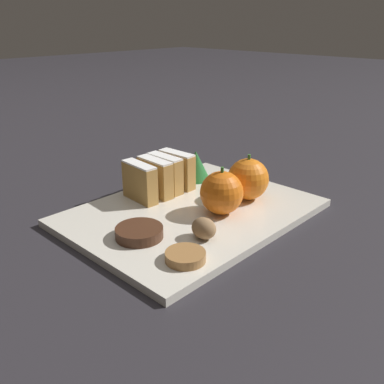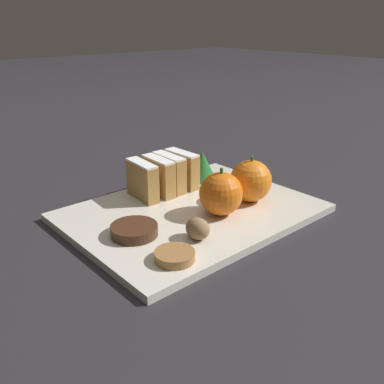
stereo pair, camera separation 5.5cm
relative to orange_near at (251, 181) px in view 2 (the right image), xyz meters
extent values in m
plane|color=#28262B|center=(-0.04, -0.10, -0.05)|extent=(6.00, 6.00, 0.00)
cube|color=silver|center=(-0.04, -0.10, -0.04)|extent=(0.29, 0.38, 0.01)
cube|color=#B28442|center=(-0.13, -0.13, 0.00)|extent=(0.07, 0.03, 0.06)
cube|color=white|center=(-0.13, -0.13, 0.03)|extent=(0.07, 0.03, 0.00)
cube|color=#B28442|center=(-0.13, -0.10, 0.00)|extent=(0.07, 0.02, 0.06)
cube|color=white|center=(-0.13, -0.10, 0.03)|extent=(0.07, 0.02, 0.00)
cube|color=#B28442|center=(-0.13, -0.07, 0.00)|extent=(0.07, 0.02, 0.06)
cube|color=white|center=(-0.13, -0.07, 0.03)|extent=(0.07, 0.02, 0.00)
cube|color=#B28442|center=(-0.13, -0.04, 0.00)|extent=(0.07, 0.02, 0.06)
cube|color=white|center=(-0.13, -0.04, 0.03)|extent=(0.07, 0.02, 0.00)
sphere|color=orange|center=(0.00, 0.00, 0.00)|extent=(0.07, 0.07, 0.07)
cylinder|color=#38702D|center=(0.00, 0.00, 0.04)|extent=(0.01, 0.01, 0.01)
sphere|color=orange|center=(0.01, -0.08, 0.00)|extent=(0.07, 0.07, 0.07)
cylinder|color=#38702D|center=(0.01, -0.08, 0.04)|extent=(0.01, 0.00, 0.01)
ellipsoid|color=#8E6B47|center=(0.04, -0.16, -0.02)|extent=(0.04, 0.03, 0.03)
cylinder|color=#472819|center=(-0.02, -0.22, -0.03)|extent=(0.07, 0.07, 0.02)
cylinder|color=#A3703D|center=(0.07, -0.22, -0.03)|extent=(0.05, 0.05, 0.01)
cone|color=#23662D|center=(-0.13, 0.01, -0.01)|extent=(0.06, 0.06, 0.06)
camera|label=1|loc=(0.40, -0.55, 0.25)|focal=40.00mm
camera|label=2|loc=(0.44, -0.51, 0.25)|focal=40.00mm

